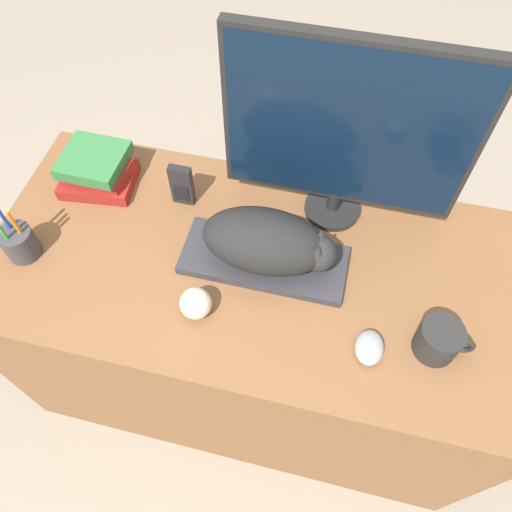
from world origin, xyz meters
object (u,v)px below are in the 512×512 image
at_px(baseball, 196,303).
at_px(book_stack, 97,170).
at_px(phone, 182,185).
at_px(coffee_mug, 440,340).
at_px(keyboard, 264,260).
at_px(cat, 270,242).
at_px(monitor, 347,133).
at_px(computer_mouse, 369,348).
at_px(pen_cup, 19,242).

relative_size(baseball, book_stack, 0.36).
bearing_deg(phone, coffee_mug, -22.23).
distance_m(keyboard, cat, 0.09).
bearing_deg(baseball, keyboard, 54.04).
relative_size(baseball, phone, 0.60).
height_order(baseball, phone, phone).
height_order(monitor, baseball, monitor).
bearing_deg(computer_mouse, cat, 147.09).
height_order(keyboard, cat, cat).
xyz_separation_m(keyboard, baseball, (-0.12, -0.17, 0.03)).
distance_m(baseball, book_stack, 0.51).
relative_size(pen_cup, baseball, 2.79).
distance_m(cat, pen_cup, 0.63).
height_order(cat, monitor, monitor).
height_order(computer_mouse, coffee_mug, coffee_mug).
xyz_separation_m(cat, computer_mouse, (0.27, -0.18, -0.08)).
bearing_deg(computer_mouse, book_stack, 157.42).
distance_m(cat, computer_mouse, 0.33).
relative_size(monitor, book_stack, 2.72).
height_order(cat, baseball, cat).
xyz_separation_m(cat, pen_cup, (-0.62, -0.11, -0.05)).
xyz_separation_m(pen_cup, baseball, (0.48, -0.06, -0.01)).
xyz_separation_m(keyboard, computer_mouse, (0.29, -0.18, 0.01)).
height_order(phone, book_stack, phone).
relative_size(monitor, coffee_mug, 4.51).
bearing_deg(keyboard, computer_mouse, -31.70).
bearing_deg(coffee_mug, phone, 157.77).
bearing_deg(monitor, pen_cup, -156.61).
bearing_deg(phone, keyboard, -29.53).
bearing_deg(baseball, monitor, 54.97).
distance_m(cat, baseball, 0.23).
bearing_deg(keyboard, monitor, 55.75).
bearing_deg(book_stack, keyboard, -16.86).
relative_size(coffee_mug, pen_cup, 0.60).
relative_size(keyboard, pen_cup, 1.94).
relative_size(coffee_mug, book_stack, 0.60).
relative_size(cat, baseball, 4.28).
distance_m(monitor, coffee_mug, 0.51).
height_order(cat, pen_cup, pen_cup).
relative_size(computer_mouse, coffee_mug, 0.69).
distance_m(computer_mouse, coffee_mug, 0.15).
xyz_separation_m(cat, phone, (-0.27, 0.15, -0.03)).
height_order(cat, phone, cat).
xyz_separation_m(monitor, coffee_mug, (0.29, -0.34, -0.24)).
xyz_separation_m(coffee_mug, book_stack, (-0.94, 0.29, 0.01)).
height_order(computer_mouse, phone, phone).
distance_m(cat, monitor, 0.31).
distance_m(monitor, computer_mouse, 0.49).
bearing_deg(book_stack, computer_mouse, -22.58).
xyz_separation_m(monitor, computer_mouse, (0.14, -0.39, -0.27)).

